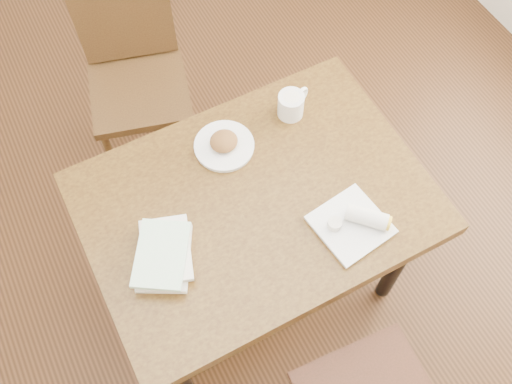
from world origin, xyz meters
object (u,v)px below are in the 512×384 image
coffee_mug (292,104)px  book_stack (164,254)px  plate_scone (224,144)px  plate_burrito (356,222)px  chair_far (134,65)px  table (256,211)px

coffee_mug → book_stack: 0.71m
plate_scone → plate_burrito: plate_burrito is taller
coffee_mug → book_stack: size_ratio=0.49×
plate_scone → book_stack: bearing=-140.6°
plate_scone → plate_burrito: (0.24, -0.47, 0.00)m
chair_far → coffee_mug: bearing=-59.6°
plate_scone → plate_burrito: 0.53m
chair_far → plate_burrito: (0.35, -1.16, 0.22)m
table → plate_burrito: plate_burrito is taller
coffee_mug → book_stack: coffee_mug is taller
chair_far → table: bearing=-83.3°
plate_burrito → table: bearing=135.4°
coffee_mug → chair_far: bearing=120.4°
chair_far → plate_scone: 0.73m
table → chair_far: (-0.11, 0.92, -0.12)m
chair_far → coffee_mug: size_ratio=6.98×
chair_far → plate_burrito: 1.23m
coffee_mug → plate_burrito: (-0.04, -0.50, -0.03)m
coffee_mug → table: bearing=-137.3°
table → plate_scone: size_ratio=5.38×
plate_scone → coffee_mug: 0.29m
chair_far → plate_burrito: bearing=-73.3°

